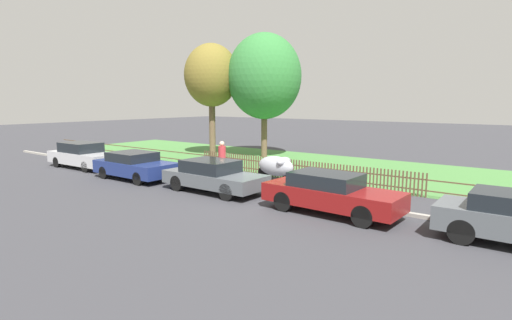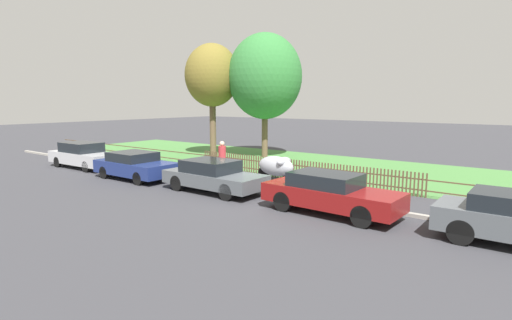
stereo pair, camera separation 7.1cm
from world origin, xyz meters
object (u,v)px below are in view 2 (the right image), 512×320
Objects in this scene: parked_car_black_saloon at (135,165)px; covered_motorcycle at (277,166)px; parked_car_silver_hatchback at (84,155)px; parked_car_navy_estate at (213,175)px; tree_behind_motorcycle at (265,77)px; tree_nearest_kerb at (212,76)px; parked_car_red_compact at (330,193)px; pedestrian_near_fence at (222,157)px.

parked_car_black_saloon reaches higher than covered_motorcycle.
parked_car_navy_estate is at bearing -1.54° from parked_car_silver_hatchback.
tree_behind_motorcycle reaches higher than parked_car_black_saloon.
parked_car_black_saloon is at bearing -72.10° from tree_nearest_kerb.
parked_car_black_saloon is 10.08m from parked_car_red_compact.
parked_car_black_saloon is at bearing -22.40° from pedestrian_near_fence.
parked_car_silver_hatchback is at bearing -178.40° from parked_car_red_compact.
covered_motorcycle is 9.29m from tree_behind_motorcycle.
tree_behind_motorcycle is at bearing 114.84° from parked_car_navy_estate.
pedestrian_near_fence is at bearing 125.01° from parked_car_navy_estate.
tree_nearest_kerb reaches higher than parked_car_red_compact.
parked_car_silver_hatchback is 9.46m from tree_nearest_kerb.
parked_car_navy_estate is 0.59× the size of tree_nearest_kerb.
parked_car_black_saloon is 9.78m from tree_nearest_kerb.
parked_car_navy_estate is 5.25m from parked_car_red_compact.
tree_nearest_kerb is 3.51m from tree_behind_motorcycle.
parked_car_red_compact is 2.23× the size of covered_motorcycle.
parked_car_silver_hatchback is 11.91m from tree_behind_motorcycle.
pedestrian_near_fence reaches higher than parked_car_navy_estate.
tree_behind_motorcycle is at bearing 58.96° from parked_car_silver_hatchback.
parked_car_red_compact is 2.57× the size of pedestrian_near_fence.
pedestrian_near_fence is at bearing -43.70° from tree_nearest_kerb.
tree_behind_motorcycle is at bearing -130.95° from pedestrian_near_fence.
parked_car_navy_estate is at bearing -46.75° from tree_nearest_kerb.
pedestrian_near_fence reaches higher than parked_car_red_compact.
tree_behind_motorcycle is (5.45, 9.58, 4.52)m from parked_car_silver_hatchback.
parked_car_black_saloon is at bearing -92.61° from tree_behind_motorcycle.
tree_nearest_kerb reaches higher than covered_motorcycle.
parked_car_navy_estate is at bearing -100.23° from covered_motorcycle.
covered_motorcycle is at bearing -28.84° from tree_nearest_kerb.
tree_behind_motorcycle is at bearing 86.96° from parked_car_black_saloon.
parked_car_black_saloon is 6.71m from covered_motorcycle.
tree_nearest_kerb is 4.15× the size of pedestrian_near_fence.
tree_behind_motorcycle is 4.48× the size of pedestrian_near_fence.
covered_motorcycle is (0.81, 3.38, 0.03)m from parked_car_navy_estate.
parked_car_black_saloon is at bearing -144.03° from covered_motorcycle.
parked_car_red_compact is at bearing -45.16° from tree_behind_motorcycle.
tree_behind_motorcycle is (-4.38, 9.60, 4.56)m from parked_car_navy_estate.
pedestrian_near_fence is at bearing -69.25° from tree_behind_motorcycle.
parked_car_silver_hatchback is 1.05× the size of parked_car_navy_estate.
tree_nearest_kerb is (-2.64, 8.18, 4.65)m from parked_car_black_saloon.
pedestrian_near_fence reaches higher than covered_motorcycle.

